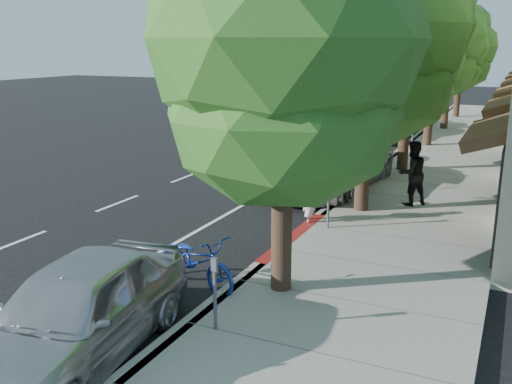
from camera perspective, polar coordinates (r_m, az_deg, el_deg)
The scene contains 18 objects.
ground at distance 13.37m, azimuth 2.22°, elevation -6.28°, with size 120.00×120.00×0.00m, color black.
sidewalk at distance 20.25m, azimuth 17.16°, elevation 0.54°, with size 4.60×56.00×0.15m, color gray.
curb at distance 20.66m, azimuth 10.85°, elevation 1.21°, with size 0.30×56.00×0.15m, color #9E998E.
curb_red_segment at distance 14.22m, azimuth 3.79°, elevation -4.68°, with size 0.32×4.00×0.15m, color maroon.
street_tree_0 at distance 10.31m, azimuth 2.80°, elevation 14.40°, with size 5.04×5.04×7.77m.
street_tree_1 at distance 16.03m, azimuth 11.28°, elevation 15.61°, with size 5.46×5.46×8.41m.
street_tree_2 at distance 21.90m, azimuth 15.04°, elevation 12.46°, with size 3.98×3.98×6.67m.
street_tree_3 at distance 27.82m, azimuth 17.46°, elevation 14.49°, with size 4.60×4.60×8.04m.
street_tree_4 at distance 33.77m, azimuth 18.84°, elevation 13.30°, with size 4.09×4.09×7.12m.
street_tree_5 at distance 39.73m, azimuth 19.88°, elevation 13.37°, with size 4.51×4.51×7.31m.
cyclist at distance 15.26m, azimuth 5.51°, elevation -0.36°, with size 0.62×0.40×1.69m, color silver.
bicycle at distance 11.52m, azimuth -5.97°, elevation -6.85°, with size 0.75×2.16×1.14m, color #163197.
silver_suv at distance 19.18m, azimuth 7.12°, elevation 2.78°, with size 2.90×6.30×1.75m, color silver.
dark_sedan at distance 22.98m, azimuth 6.93°, elevation 4.40°, with size 1.57×4.49×1.48m, color #222528.
white_pickup at distance 30.75m, azimuth 11.96°, elevation 7.07°, with size 2.55×6.26×1.82m, color white.
dark_suv_far at distance 33.92m, azimuth 14.07°, elevation 7.53°, with size 2.01×4.99×1.70m, color black.
near_car_a at distance 9.28m, azimuth -17.52°, elevation -11.35°, with size 1.91×4.74×1.61m, color #B3B3B8.
pedestrian at distance 17.30m, azimuth 15.33°, elevation 1.84°, with size 0.92×0.72×1.90m, color black.
Camera 1 is at (4.80, -11.54, 4.76)m, focal length 40.00 mm.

